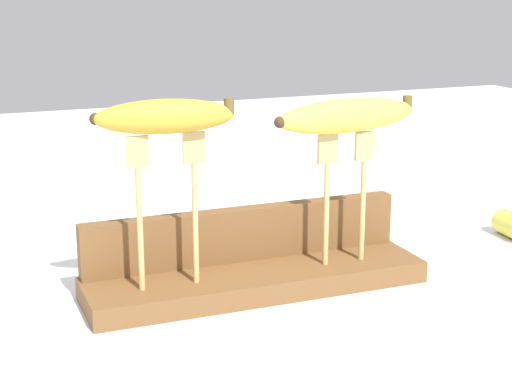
# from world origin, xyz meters

# --- Properties ---
(ground_plane) EXTENTS (3.00, 3.00, 0.00)m
(ground_plane) POSITION_xyz_m (0.00, 0.00, 0.00)
(ground_plane) COLOR silver
(wooden_board) EXTENTS (0.43, 0.11, 0.03)m
(wooden_board) POSITION_xyz_m (0.00, 0.00, 0.01)
(wooden_board) COLOR brown
(wooden_board) RESTS_ON ground
(board_backstop) EXTENTS (0.42, 0.02, 0.07)m
(board_backstop) POSITION_xyz_m (0.00, 0.04, 0.06)
(board_backstop) COLOR brown
(board_backstop) RESTS_ON wooden_board
(fork_stand_left) EXTENTS (0.09, 0.01, 0.18)m
(fork_stand_left) POSITION_xyz_m (-0.11, -0.01, 0.14)
(fork_stand_left) COLOR tan
(fork_stand_left) RESTS_ON wooden_board
(fork_stand_right) EXTENTS (0.08, 0.01, 0.17)m
(fork_stand_right) POSITION_xyz_m (0.11, -0.01, 0.13)
(fork_stand_right) COLOR tan
(fork_stand_right) RESTS_ON wooden_board
(banana_raised_left) EXTENTS (0.16, 0.06, 0.04)m
(banana_raised_left) POSITION_xyz_m (-0.11, -0.01, 0.23)
(banana_raised_left) COLOR gold
(banana_raised_left) RESTS_ON fork_stand_left
(banana_raised_right) EXTENTS (0.20, 0.06, 0.04)m
(banana_raised_right) POSITION_xyz_m (0.11, -0.01, 0.22)
(banana_raised_right) COLOR #DBD147
(banana_raised_right) RESTS_ON fork_stand_right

